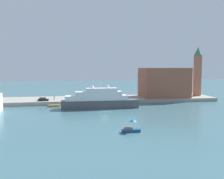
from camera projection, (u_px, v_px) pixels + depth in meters
name	position (u px, v px, depth m)	size (l,w,h in m)	color
ground	(105.00, 111.00, 82.85)	(400.00, 400.00, 0.00)	#3D6670
quay_dock	(97.00, 100.00, 107.77)	(110.00, 18.91, 1.56)	gray
large_yacht	(99.00, 100.00, 88.78)	(29.30, 4.98, 10.53)	#4C4C51
small_motorboat	(131.00, 127.00, 55.87)	(4.48, 1.79, 3.21)	navy
work_barge	(54.00, 106.00, 92.47)	(4.76, 1.86, 0.76)	olive
harbor_building	(164.00, 82.00, 111.12)	(21.47, 14.74, 13.85)	#93513D
bell_tower	(198.00, 69.00, 114.87)	(3.70, 3.70, 24.14)	#9E664C
parked_car	(43.00, 99.00, 97.70)	(4.38, 1.74, 1.46)	black
person_figure	(54.00, 98.00, 102.37)	(0.36, 0.36, 1.79)	#334C8C
mooring_bollard	(95.00, 100.00, 99.49)	(0.37, 0.37, 0.61)	black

